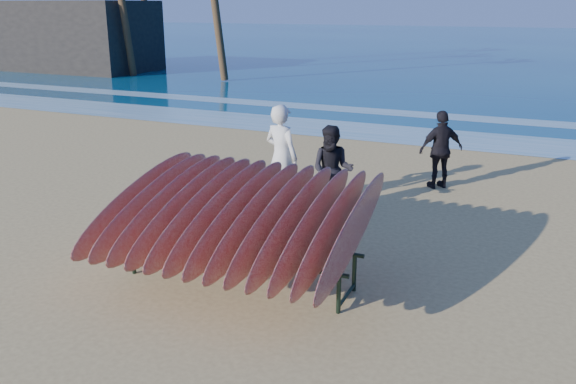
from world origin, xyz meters
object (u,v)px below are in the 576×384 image
Objects in this scene: person_dark_a at (332,170)px; surfboard_rack at (239,215)px; person_dark_b at (441,150)px; building at (76,36)px; person_white at (281,157)px.

surfboard_rack is at bearing -100.70° from person_dark_a.
building is (-23.05, 14.81, 1.09)m from person_dark_b.
person_white is 3.41m from person_dark_b.
person_dark_b reaches higher than surfboard_rack.
person_dark_a is 2.78m from person_dark_b.
surfboard_rack is 29.63m from building.
person_dark_b is 0.19× the size of building.
surfboard_rack is 3.21m from person_white.
person_white is at bearing 174.61° from person_dark_a.
person_dark_b is 27.43m from building.
person_white is 0.22× the size of building.
building reaches higher than person_dark_b.
person_white is 1.20× the size of person_dark_b.
surfboard_rack is 3.16m from person_dark_a.
person_dark_a is at bearing -38.48° from building.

